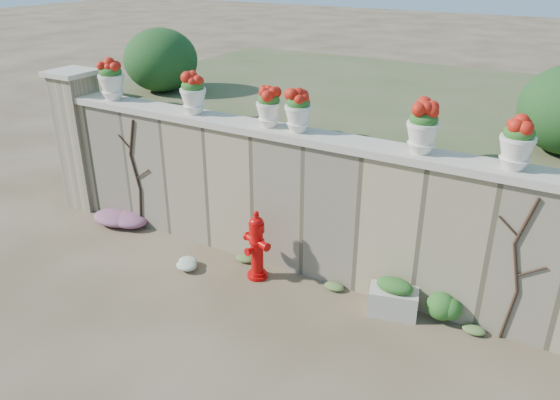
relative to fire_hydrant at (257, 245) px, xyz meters
The scene contains 19 objects.
ground 1.35m from the fire_hydrant, 85.19° to the right, with size 80.00×80.00×0.00m, color #493B24.
stone_wall 0.74m from the fire_hydrant, 79.55° to the left, with size 8.00×0.40×2.00m, color gray.
wall_cap 1.63m from the fire_hydrant, 79.55° to the left, with size 8.10×0.52×0.10m, color beige.
gate_pillar 4.15m from the fire_hydrant, behind, with size 0.72×0.72×2.48m.
raised_fill 3.79m from the fire_hydrant, 88.42° to the left, with size 9.00×6.00×2.00m, color #384C23.
back_shrub_left 4.10m from the fire_hydrant, 150.32° to the left, with size 1.30×1.30×1.10m, color #143814.
vine_left 2.63m from the fire_hydrant, behind, with size 0.60×0.04×1.91m.
vine_right 3.38m from the fire_hydrant, ahead, with size 0.60×0.04×1.91m.
fire_hydrant is the anchor object (origin of this frame).
planter_box 2.02m from the fire_hydrant, ahead, with size 0.69×0.51×0.51m.
green_shrub 2.60m from the fire_hydrant, ahead, with size 0.56×0.50×0.53m, color #1E5119.
magenta_clump 3.02m from the fire_hydrant, behind, with size 1.02×0.68×0.27m, color #BB2597.
white_flowers 1.20m from the fire_hydrant, 162.80° to the right, with size 0.52×0.42×0.19m, color white.
urn_pot_0 3.67m from the fire_hydrant, 169.67° to the left, with size 0.42×0.42×0.65m.
urn_pot_1 2.42m from the fire_hydrant, 158.47° to the left, with size 0.39×0.39×0.61m.
urn_pot_2 1.93m from the fire_hydrant, 102.54° to the left, with size 0.35×0.35×0.55m.
urn_pot_3 1.97m from the fire_hydrant, 59.45° to the left, with size 0.37×0.37×0.57m.
urn_pot_4 2.80m from the fire_hydrant, 15.68° to the left, with size 0.39×0.39×0.61m.
urn_pot_5 3.63m from the fire_hydrant, 10.43° to the left, with size 0.39×0.39×0.61m.
Camera 1 is at (3.57, -4.42, 4.32)m, focal length 35.00 mm.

